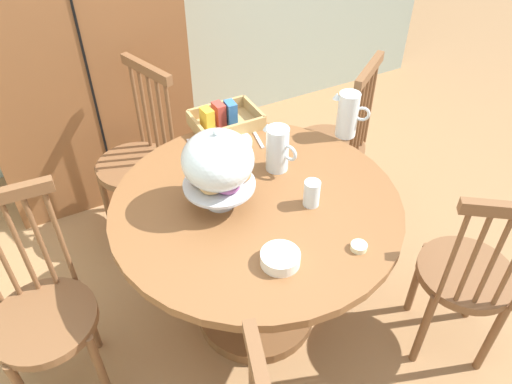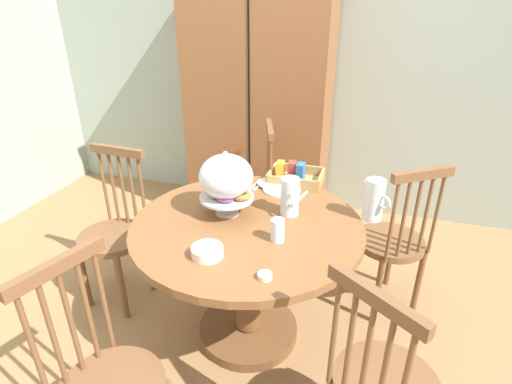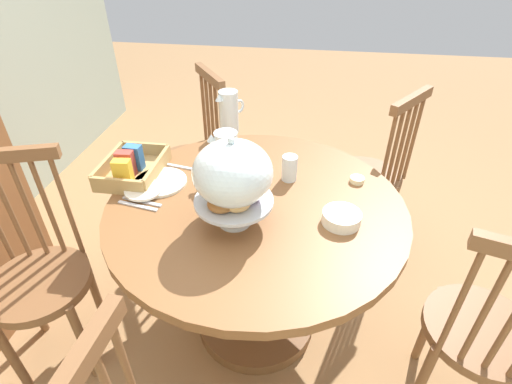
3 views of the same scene
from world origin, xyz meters
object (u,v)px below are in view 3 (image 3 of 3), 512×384
windsor_chair_far_side (40,279)px  cereal_bowl (341,218)px  dining_table (256,245)px  cereal_basket (132,167)px  china_plate_small (143,190)px  windsor_chair_by_cabinet (369,178)px  windsor_chair_facing_door (194,161)px  china_plate_large (160,182)px  orange_juice_pitcher (229,114)px  drinking_glass (289,168)px  butter_dish (357,180)px  pastry_stand_with_dome (233,177)px  milk_pitcher (227,156)px  windsor_chair_near_window (482,336)px

windsor_chair_far_side → cereal_bowl: size_ratio=6.96×
dining_table → cereal_basket: (0.12, 0.55, 0.26)m
windsor_chair_far_side → china_plate_small: windsor_chair_far_side is taller
windsor_chair_by_cabinet → windsor_chair_facing_door: size_ratio=1.00×
cereal_basket → china_plate_large: cereal_basket is taller
dining_table → windsor_chair_facing_door: size_ratio=1.19×
orange_juice_pitcher → windsor_chair_by_cabinet: bearing=-82.0°
drinking_glass → butter_dish: size_ratio=1.83×
windsor_chair_far_side → orange_juice_pitcher: (0.85, -0.62, 0.39)m
windsor_chair_far_side → drinking_glass: bearing=-65.1°
drinking_glass → dining_table: bearing=148.5°
china_plate_small → butter_dish: size_ratio=2.50×
butter_dish → pastry_stand_with_dome: bearing=126.2°
windsor_chair_by_cabinet → windsor_chair_far_side: bearing=124.8°
dining_table → china_plate_large: china_plate_large is taller
butter_dish → orange_juice_pitcher: bearing=58.2°
windsor_chair_facing_door → drinking_glass: windsor_chair_facing_door is taller
windsor_chair_by_cabinet → cereal_basket: (-0.58, 1.09, 0.33)m
cereal_basket → drinking_glass: cereal_basket is taller
milk_pitcher → cereal_basket: (-0.06, 0.40, -0.05)m
china_plate_large → windsor_chair_far_side: bearing=127.8°
windsor_chair_facing_door → cereal_basket: size_ratio=3.09×
windsor_chair_by_cabinet → china_plate_small: size_ratio=6.50×
pastry_stand_with_dome → china_plate_large: size_ratio=1.56×
windsor_chair_far_side → dining_table: bearing=-73.0°
china_plate_small → drinking_glass: 0.60m
milk_pitcher → china_plate_small: milk_pitcher is taller
windsor_chair_far_side → china_plate_small: 0.55m
windsor_chair_near_window → cereal_basket: size_ratio=3.09×
drinking_glass → cereal_bowl: bearing=-141.2°
china_plate_small → drinking_glass: bearing=-71.3°
cereal_bowl → butter_dish: cereal_bowl is taller
dining_table → windsor_chair_by_cabinet: bearing=-37.5°
china_plate_small → cereal_bowl: (-0.07, -0.78, 0.01)m
windsor_chair_near_window → windsor_chair_facing_door: bearing=52.7°
windsor_chair_near_window → cereal_basket: 1.48m
dining_table → cereal_bowl: 0.41m
butter_dish → cereal_bowl: bearing=165.3°
windsor_chair_by_cabinet → windsor_chair_far_side: size_ratio=1.00×
china_plate_large → butter_dish: butter_dish is taller
orange_juice_pitcher → milk_pitcher: size_ratio=1.07×
windsor_chair_far_side → butter_dish: size_ratio=16.25×
windsor_chair_by_cabinet → milk_pitcher: bearing=127.1°
windsor_chair_far_side → butter_dish: (0.46, -1.24, 0.30)m
windsor_chair_near_window → butter_dish: bearing=42.7°
dining_table → cereal_basket: cereal_basket is taller
windsor_chair_near_window → china_plate_large: bearing=74.5°
windsor_chair_facing_door → pastry_stand_with_dome: 1.08m
windsor_chair_near_window → windsor_chair_by_cabinet: bearing=17.2°
windsor_chair_by_cabinet → orange_juice_pitcher: size_ratio=4.54×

